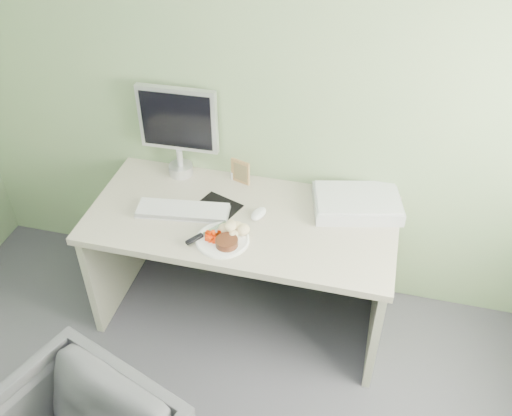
% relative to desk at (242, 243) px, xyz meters
% --- Properties ---
extents(wall_back, '(3.50, 0.00, 3.50)m').
position_rel_desk_xyz_m(wall_back, '(0.00, 0.38, 0.80)').
color(wall_back, gray).
rests_on(wall_back, floor).
extents(desk, '(1.60, 0.75, 0.73)m').
position_rel_desk_xyz_m(desk, '(0.00, 0.00, 0.00)').
color(desk, '#BEB19F').
rests_on(desk, floor).
extents(plate, '(0.26, 0.26, 0.01)m').
position_rel_desk_xyz_m(plate, '(-0.04, -0.20, 0.19)').
color(plate, white).
rests_on(plate, desk).
extents(steak, '(0.12, 0.12, 0.04)m').
position_rel_desk_xyz_m(steak, '(-0.01, -0.24, 0.21)').
color(steak, black).
rests_on(steak, plate).
extents(potato_pile, '(0.14, 0.11, 0.07)m').
position_rel_desk_xyz_m(potato_pile, '(-0.01, -0.14, 0.23)').
color(potato_pile, tan).
rests_on(potato_pile, plate).
extents(carrot_heap, '(0.08, 0.07, 0.05)m').
position_rel_desk_xyz_m(carrot_heap, '(-0.09, -0.21, 0.22)').
color(carrot_heap, red).
rests_on(carrot_heap, plate).
extents(steak_knife, '(0.16, 0.22, 0.02)m').
position_rel_desk_xyz_m(steak_knife, '(-0.15, -0.22, 0.21)').
color(steak_knife, silver).
rests_on(steak_knife, plate).
extents(mousepad, '(0.28, 0.26, 0.00)m').
position_rel_desk_xyz_m(mousepad, '(-0.15, 0.04, 0.18)').
color(mousepad, black).
rests_on(mousepad, desk).
extents(keyboard, '(0.49, 0.20, 0.02)m').
position_rel_desk_xyz_m(keyboard, '(-0.31, -0.04, 0.20)').
color(keyboard, white).
rests_on(keyboard, desk).
extents(computer_mouse, '(0.09, 0.13, 0.04)m').
position_rel_desk_xyz_m(computer_mouse, '(0.09, 0.02, 0.20)').
color(computer_mouse, white).
rests_on(computer_mouse, desk).
extents(photo_frame, '(0.11, 0.05, 0.14)m').
position_rel_desk_xyz_m(photo_frame, '(-0.09, 0.30, 0.25)').
color(photo_frame, '#A9784F').
rests_on(photo_frame, desk).
extents(eyedrop_bottle, '(0.02, 0.02, 0.07)m').
position_rel_desk_xyz_m(eyedrop_bottle, '(-0.14, 0.31, 0.21)').
color(eyedrop_bottle, white).
rests_on(eyedrop_bottle, desk).
extents(scanner, '(0.51, 0.40, 0.07)m').
position_rel_desk_xyz_m(scanner, '(0.57, 0.22, 0.22)').
color(scanner, '#B6B9BD').
rests_on(scanner, desk).
extents(monitor, '(0.44, 0.14, 0.53)m').
position_rel_desk_xyz_m(monitor, '(-0.44, 0.31, 0.48)').
color(monitor, silver).
rests_on(monitor, desk).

